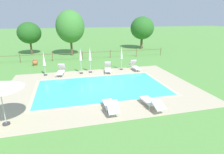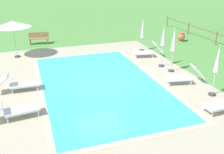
% 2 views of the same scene
% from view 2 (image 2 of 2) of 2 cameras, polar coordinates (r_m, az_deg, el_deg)
% --- Properties ---
extents(ground_plane, '(160.00, 160.00, 0.00)m').
position_cam_2_polar(ground_plane, '(12.92, -2.72, -1.32)').
color(ground_plane, '#599342').
extents(pool_deck_paving, '(14.23, 10.19, 0.01)m').
position_cam_2_polar(pool_deck_paving, '(12.92, -2.72, -1.30)').
color(pool_deck_paving, '#BCAD8E').
rests_on(pool_deck_paving, ground).
extents(swimming_pool_water, '(9.55, 5.51, 0.01)m').
position_cam_2_polar(swimming_pool_water, '(12.92, -2.72, -1.30)').
color(swimming_pool_water, '#42CCD6').
rests_on(swimming_pool_water, ground).
extents(pool_coping_rim, '(10.03, 5.99, 0.01)m').
position_cam_2_polar(pool_coping_rim, '(12.92, -2.73, -1.28)').
color(pool_coping_rim, beige).
rests_on(pool_coping_rim, ground).
extents(sun_lounger_north_near_steps, '(0.92, 1.96, 0.96)m').
position_cam_2_polar(sun_lounger_north_near_steps, '(16.85, 7.92, 5.67)').
color(sun_lounger_north_near_steps, white).
rests_on(sun_lounger_north_near_steps, ground).
extents(sun_lounger_north_mid, '(0.84, 2.13, 0.71)m').
position_cam_2_polar(sun_lounger_north_mid, '(10.44, -21.00, -6.93)').
color(sun_lounger_north_mid, white).
rests_on(sun_lounger_north_mid, ground).
extents(sun_lounger_north_end, '(0.62, 1.98, 0.87)m').
position_cam_2_polar(sun_lounger_north_end, '(12.66, -20.13, -1.42)').
color(sun_lounger_north_end, white).
rests_on(sun_lounger_north_end, ground).
extents(sun_lounger_south_near_corner, '(0.94, 1.98, 0.95)m').
position_cam_2_polar(sun_lounger_south_near_corner, '(13.16, 15.68, 0.13)').
color(sun_lounger_south_near_corner, white).
rests_on(sun_lounger_south_near_corner, ground).
extents(patio_umbrella_open_foreground, '(2.24, 2.24, 2.37)m').
position_cam_2_polar(patio_umbrella_open_foreground, '(17.39, -21.14, 10.82)').
color(patio_umbrella_open_foreground, '#383838').
rests_on(patio_umbrella_open_foreground, ground).
extents(patio_umbrella_closed_row_west, '(0.32, 0.32, 2.43)m').
position_cam_2_polar(patio_umbrella_closed_row_west, '(14.93, 11.29, 8.23)').
color(patio_umbrella_closed_row_west, '#383838').
rests_on(patio_umbrella_closed_row_west, ground).
extents(patio_umbrella_closed_row_mid_west, '(0.32, 0.32, 2.38)m').
position_cam_2_polar(patio_umbrella_closed_row_mid_west, '(11.96, 22.22, 2.73)').
color(patio_umbrella_closed_row_mid_west, '#383838').
rests_on(patio_umbrella_closed_row_mid_west, ground).
extents(patio_umbrella_closed_row_centre, '(0.32, 0.32, 2.26)m').
position_cam_2_polar(patio_umbrella_closed_row_centre, '(17.91, 6.79, 10.19)').
color(patio_umbrella_closed_row_centre, '#383838').
rests_on(patio_umbrella_closed_row_centre, ground).
extents(patio_umbrella_closed_row_mid_east, '(0.32, 0.32, 2.48)m').
position_cam_2_polar(patio_umbrella_closed_row_mid_east, '(14.25, 13.49, 7.43)').
color(patio_umbrella_closed_row_mid_east, '#383838').
rests_on(patio_umbrella_closed_row_mid_east, ground).
extents(wooden_bench_lawn_side, '(0.63, 1.54, 0.87)m').
position_cam_2_polar(wooden_bench_lawn_side, '(20.57, -15.90, 8.33)').
color(wooden_bench_lawn_side, '#937047').
rests_on(wooden_bench_lawn_side, ground).
extents(terracotta_urn_near_fence, '(0.59, 0.59, 0.71)m').
position_cam_2_polar(terracotta_urn_near_fence, '(21.24, 15.08, 8.62)').
color(terracotta_urn_near_fence, '#B7663D').
rests_on(terracotta_urn_near_fence, ground).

